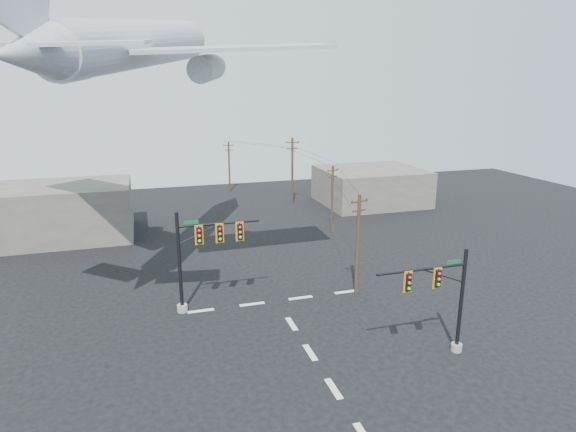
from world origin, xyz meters
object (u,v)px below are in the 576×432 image
object	(u,v)px
utility_pole_a	(358,243)
utility_pole_c	(292,170)
signal_mast_near	(444,301)
signal_mast_far	(200,256)
utility_pole_b	(332,198)
airliner	(138,45)
utility_pole_d	(229,166)

from	to	relation	value
utility_pole_a	utility_pole_c	size ratio (longest dim) A/B	0.88
signal_mast_near	utility_pole_c	world-z (taller)	utility_pole_c
utility_pole_c	signal_mast_far	bearing A→B (deg)	-103.93
utility_pole_b	signal_mast_near	bearing A→B (deg)	-117.40
signal_mast_near	airliner	world-z (taller)	airliner
utility_pole_a	utility_pole_d	distance (m)	42.39
signal_mast_near	airliner	size ratio (longest dim) A/B	0.23
utility_pole_a	utility_pole_d	world-z (taller)	utility_pole_a
signal_mast_near	utility_pole_d	size ratio (longest dim) A/B	0.88
signal_mast_far	utility_pole_c	bearing A→B (deg)	61.21
signal_mast_near	signal_mast_far	size ratio (longest dim) A/B	0.89
utility_pole_b	airliner	bearing A→B (deg)	-176.67
utility_pole_c	utility_pole_d	xyz separation A→B (m)	(-7.16, 10.99, -0.80)
signal_mast_near	utility_pole_c	size ratio (longest dim) A/B	0.73
utility_pole_b	utility_pole_c	distance (m)	14.78
utility_pole_a	airliner	size ratio (longest dim) A/B	0.27
utility_pole_a	airliner	distance (m)	23.21
signal_mast_near	utility_pole_d	xyz separation A→B (m)	(-4.00, 52.48, 0.44)
utility_pole_a	utility_pole_b	xyz separation A→B (m)	(4.48, 16.56, -0.27)
signal_mast_far	utility_pole_d	distance (m)	42.75
airliner	utility_pole_d	bearing A→B (deg)	4.99
utility_pole_b	utility_pole_d	world-z (taller)	utility_pole_d
signal_mast_near	signal_mast_far	world-z (taller)	signal_mast_far
signal_mast_near	utility_pole_b	world-z (taller)	utility_pole_b
signal_mast_far	airliner	xyz separation A→B (m)	(-3.18, 7.06, 15.23)
signal_mast_near	airliner	bearing A→B (deg)	133.29
signal_mast_far	signal_mast_near	bearing A→B (deg)	-38.38
utility_pole_d	signal_mast_near	bearing A→B (deg)	-75.46
utility_pole_a	utility_pole_c	distance (m)	31.61
signal_mast_near	airliner	distance (m)	29.28
utility_pole_c	signal_mast_near	bearing A→B (deg)	-79.49
airliner	utility_pole_c	bearing A→B (deg)	-14.92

